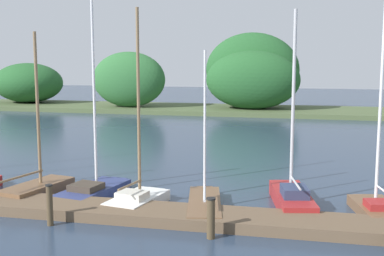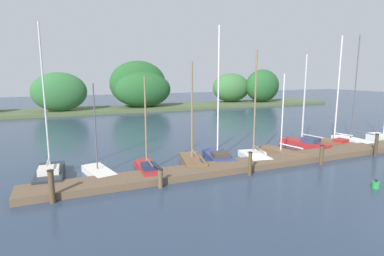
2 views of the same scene
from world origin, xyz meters
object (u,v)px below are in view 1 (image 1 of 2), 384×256
Objects in this scene: sailboat_5 at (138,196)px; sailboat_8 at (377,202)px; mooring_piling_2 at (50,205)px; sailboat_6 at (204,203)px; sailboat_4 at (94,186)px; sailboat_7 at (291,195)px; sailboat_3 at (39,186)px; mooring_piling_3 at (211,218)px.

sailboat_8 is (8.04, 0.86, 0.05)m from sailboat_5.
mooring_piling_2 is (-2.02, -2.54, 0.27)m from sailboat_5.
sailboat_6 is 0.67× the size of sailboat_8.
sailboat_6 is at bearing -89.52° from sailboat_4.
sailboat_7 is at bearing 27.56° from mooring_piling_2.
sailboat_3 is 1.13× the size of sailboat_6.
sailboat_4 is at bearing 77.62° from sailboat_8.
sailboat_3 is at bearing 114.26° from sailboat_4.
sailboat_6 is at bearing 99.56° from sailboat_7.
sailboat_4 reaches higher than sailboat_5.
sailboat_8 reaches higher than sailboat_5.
sailboat_7 is (7.32, 0.27, 0.05)m from sailboat_4.
sailboat_5 reaches higher than sailboat_3.
mooring_piling_3 is at bearing -99.98° from sailboat_3.
mooring_piling_2 is at bearing 96.95° from sailboat_8.
sailboat_7 is 5.63× the size of mooring_piling_3.
mooring_piling_2 is (-7.26, -3.79, 0.25)m from sailboat_7.
sailboat_8 is at bearing -75.21° from sailboat_3.
mooring_piling_3 is (7.18, -3.06, 0.25)m from sailboat_3.
sailboat_3 is 9.37m from sailboat_7.
sailboat_5 is at bearing -104.09° from sailboat_4.
sailboat_8 reaches higher than mooring_piling_3.
sailboat_3 is 0.89× the size of sailboat_5.
mooring_piling_2 is 5.10m from mooring_piling_3.
sailboat_4 is 6.26m from mooring_piling_3.
sailboat_7 is at bearing 70.28° from sailboat_8.
sailboat_4 is (2.02, 0.47, -0.00)m from sailboat_3.
sailboat_4 is at bearing 76.02° from sailboat_5.
mooring_piling_2 is 1.08× the size of mooring_piling_3.
mooring_piling_3 is at bearing -0.20° from mooring_piling_2.
sailboat_5 is 4.01m from mooring_piling_3.
sailboat_3 is 2.07m from sailboat_4.
sailboat_8 is at bearing 34.55° from mooring_piling_3.
sailboat_5 is 1.01× the size of sailboat_7.
sailboat_3 is 0.90× the size of sailboat_7.
sailboat_8 is at bearing 18.67° from mooring_piling_2.
sailboat_5 reaches higher than mooring_piling_3.
sailboat_6 is 5.14m from mooring_piling_2.
sailboat_5 is 2.35m from sailboat_6.
sailboat_6 is (6.44, -0.36, -0.12)m from sailboat_3.
sailboat_4 is 6.88× the size of mooring_piling_3.
sailboat_3 is at bearing 75.46° from sailboat_6.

